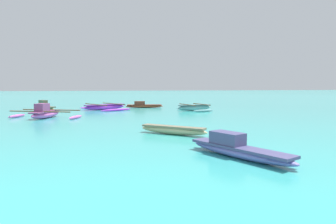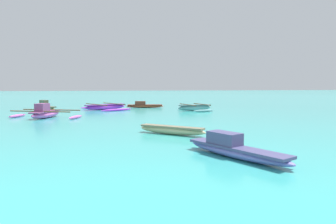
{
  "view_description": "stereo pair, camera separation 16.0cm",
  "coord_description": "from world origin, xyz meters",
  "px_view_note": "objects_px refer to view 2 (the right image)",
  "views": [
    {
      "loc": [
        2.23,
        -2.08,
        2.12
      ],
      "look_at": [
        6.41,
        18.45,
        0.25
      ],
      "focal_mm": 32.0,
      "sensor_mm": 36.0,
      "label": 1
    },
    {
      "loc": [
        2.39,
        -2.11,
        2.12
      ],
      "look_at": [
        6.41,
        18.45,
        0.25
      ],
      "focal_mm": 32.0,
      "sensor_mm": 36.0,
      "label": 2
    }
  ],
  "objects_px": {
    "moored_boat_2": "(105,107)",
    "moored_boat_4": "(172,130)",
    "moored_boat_0": "(234,149)",
    "moored_boat_6": "(46,107)",
    "moored_boat_3": "(195,108)",
    "moored_boat_1": "(45,113)",
    "moored_boat_5": "(144,105)"
  },
  "relations": [
    {
      "from": "moored_boat_4",
      "to": "moored_boat_1",
      "type": "bearing_deg",
      "value": 170.85
    },
    {
      "from": "moored_boat_3",
      "to": "moored_boat_4",
      "type": "distance_m",
      "value": 12.37
    },
    {
      "from": "moored_boat_1",
      "to": "moored_boat_2",
      "type": "xyz_separation_m",
      "value": [
        3.74,
        6.22,
        -0.08
      ]
    },
    {
      "from": "moored_boat_2",
      "to": "moored_boat_4",
      "type": "height_order",
      "value": "moored_boat_2"
    },
    {
      "from": "moored_boat_4",
      "to": "moored_boat_5",
      "type": "height_order",
      "value": "moored_boat_5"
    },
    {
      "from": "moored_boat_5",
      "to": "moored_boat_6",
      "type": "relative_size",
      "value": 1.18
    },
    {
      "from": "moored_boat_2",
      "to": "moored_boat_6",
      "type": "bearing_deg",
      "value": 155.71
    },
    {
      "from": "moored_boat_3",
      "to": "moored_boat_6",
      "type": "height_order",
      "value": "moored_boat_6"
    },
    {
      "from": "moored_boat_5",
      "to": "moored_boat_1",
      "type": "bearing_deg",
      "value": -125.9
    },
    {
      "from": "moored_boat_0",
      "to": "moored_boat_5",
      "type": "relative_size",
      "value": 1.01
    },
    {
      "from": "moored_boat_1",
      "to": "moored_boat_4",
      "type": "distance_m",
      "value": 10.4
    },
    {
      "from": "moored_boat_6",
      "to": "moored_boat_3",
      "type": "bearing_deg",
      "value": 46.81
    },
    {
      "from": "moored_boat_1",
      "to": "moored_boat_5",
      "type": "relative_size",
      "value": 1.31
    },
    {
      "from": "moored_boat_0",
      "to": "moored_boat_2",
      "type": "distance_m",
      "value": 18.97
    },
    {
      "from": "moored_boat_3",
      "to": "moored_boat_0",
      "type": "bearing_deg",
      "value": -114.44
    },
    {
      "from": "moored_boat_4",
      "to": "moored_boat_6",
      "type": "xyz_separation_m",
      "value": [
        -7.86,
        13.74,
        0.11
      ]
    },
    {
      "from": "moored_boat_1",
      "to": "moored_boat_6",
      "type": "bearing_deg",
      "value": 32.84
    },
    {
      "from": "moored_boat_5",
      "to": "moored_boat_3",
      "type": "bearing_deg",
      "value": -40.92
    },
    {
      "from": "moored_boat_1",
      "to": "moored_boat_3",
      "type": "xyz_separation_m",
      "value": [
        11.13,
        3.64,
        -0.07
      ]
    },
    {
      "from": "moored_boat_0",
      "to": "moored_boat_3",
      "type": "height_order",
      "value": "moored_boat_0"
    },
    {
      "from": "moored_boat_0",
      "to": "moored_boat_3",
      "type": "distance_m",
      "value": 16.34
    },
    {
      "from": "moored_boat_4",
      "to": "moored_boat_6",
      "type": "relative_size",
      "value": 0.9
    },
    {
      "from": "moored_boat_2",
      "to": "moored_boat_5",
      "type": "distance_m",
      "value": 3.96
    },
    {
      "from": "moored_boat_3",
      "to": "moored_boat_6",
      "type": "bearing_deg",
      "value": 157.59
    },
    {
      "from": "moored_boat_1",
      "to": "moored_boat_4",
      "type": "xyz_separation_m",
      "value": [
        6.74,
        -7.92,
        -0.12
      ]
    },
    {
      "from": "moored_boat_0",
      "to": "moored_boat_2",
      "type": "xyz_separation_m",
      "value": [
        -3.96,
        18.55,
        -0.01
      ]
    },
    {
      "from": "moored_boat_0",
      "to": "moored_boat_1",
      "type": "xyz_separation_m",
      "value": [
        -7.7,
        12.33,
        0.08
      ]
    },
    {
      "from": "moored_boat_1",
      "to": "moored_boat_3",
      "type": "height_order",
      "value": "moored_boat_1"
    },
    {
      "from": "moored_boat_2",
      "to": "moored_boat_6",
      "type": "height_order",
      "value": "moored_boat_6"
    },
    {
      "from": "moored_boat_3",
      "to": "moored_boat_5",
      "type": "height_order",
      "value": "moored_boat_5"
    },
    {
      "from": "moored_boat_0",
      "to": "moored_boat_5",
      "type": "height_order",
      "value": "moored_boat_0"
    },
    {
      "from": "moored_boat_0",
      "to": "moored_boat_4",
      "type": "height_order",
      "value": "moored_boat_0"
    }
  ]
}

